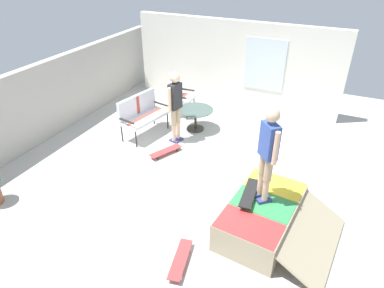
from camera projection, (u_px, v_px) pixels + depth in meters
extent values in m
cube|color=beige|center=(195.00, 175.00, 7.25)|extent=(12.00, 12.00, 0.10)
cube|color=#ADA89E|center=(44.00, 101.00, 8.20)|extent=(9.00, 0.20, 1.83)
cube|color=white|center=(234.00, 64.00, 9.73)|extent=(0.20, 6.00, 2.42)
cube|color=silver|center=(265.00, 64.00, 9.25)|extent=(0.03, 1.10, 1.40)
cube|color=tan|center=(261.00, 216.00, 5.72)|extent=(1.88, 1.20, 0.54)
cube|color=red|center=(249.00, 226.00, 5.15)|extent=(0.67, 1.04, 0.01)
cube|color=#338C4C|center=(263.00, 203.00, 5.58)|extent=(0.67, 1.04, 0.01)
cube|color=yellow|center=(275.00, 184.00, 6.02)|extent=(0.67, 1.04, 0.01)
cylinder|color=#B2B2B7|center=(236.00, 195.00, 5.81)|extent=(1.71, 0.23, 0.05)
cube|color=tan|center=(312.00, 236.00, 5.36)|extent=(1.82, 0.94, 0.45)
cylinder|color=#2D2823|center=(136.00, 139.00, 8.03)|extent=(0.04, 0.04, 0.44)
cylinder|color=#2D2823|center=(168.00, 121.00, 8.84)|extent=(0.04, 0.04, 0.44)
cylinder|color=#2D2823|center=(122.00, 134.00, 8.26)|extent=(0.04, 0.04, 0.44)
cylinder|color=#2D2823|center=(154.00, 116.00, 9.08)|extent=(0.04, 0.04, 0.44)
cube|color=silver|center=(145.00, 118.00, 8.42)|extent=(1.33, 0.78, 0.08)
cube|color=#B74738|center=(145.00, 116.00, 8.40)|extent=(1.21, 0.33, 0.00)
cube|color=silver|center=(137.00, 105.00, 8.39)|extent=(1.24, 0.31, 0.50)
cube|color=#B74738|center=(137.00, 105.00, 8.39)|extent=(0.11, 0.10, 0.46)
cube|color=#2D2823|center=(127.00, 121.00, 7.91)|extent=(0.13, 0.47, 0.04)
cube|color=#2D2823|center=(160.00, 104.00, 8.76)|extent=(0.13, 0.47, 0.04)
cylinder|color=#2D2823|center=(187.00, 112.00, 9.28)|extent=(0.04, 0.04, 0.44)
cylinder|color=#2D2823|center=(194.00, 105.00, 9.71)|extent=(0.04, 0.04, 0.44)
cylinder|color=#2D2823|center=(171.00, 110.00, 9.43)|extent=(0.04, 0.04, 0.44)
cylinder|color=#2D2823|center=(179.00, 102.00, 9.86)|extent=(0.04, 0.04, 0.44)
cube|color=silver|center=(183.00, 99.00, 9.44)|extent=(0.65, 0.59, 0.08)
cube|color=#B74738|center=(183.00, 97.00, 9.42)|extent=(0.59, 0.14, 0.00)
cube|color=silver|center=(175.00, 88.00, 9.36)|extent=(0.62, 0.12, 0.50)
cube|color=#B74738|center=(175.00, 88.00, 9.36)|extent=(0.10, 0.09, 0.46)
cube|color=#2D2823|center=(178.00, 97.00, 9.12)|extent=(0.07, 0.47, 0.04)
cube|color=#2D2823|center=(187.00, 89.00, 9.59)|extent=(0.07, 0.47, 0.04)
cylinder|color=#2D2823|center=(196.00, 120.00, 8.78)|extent=(0.06, 0.06, 0.55)
cylinder|color=#2D2823|center=(195.00, 129.00, 8.91)|extent=(0.44, 0.44, 0.03)
cylinder|color=#425651|center=(196.00, 110.00, 8.63)|extent=(0.90, 0.90, 0.02)
cube|color=navy|center=(174.00, 141.00, 8.34)|extent=(0.16, 0.26, 0.05)
cylinder|color=beige|center=(174.00, 133.00, 8.23)|extent=(0.10, 0.10, 0.41)
cylinder|color=tan|center=(173.00, 117.00, 8.02)|extent=(0.13, 0.13, 0.41)
cube|color=navy|center=(178.00, 138.00, 8.46)|extent=(0.16, 0.26, 0.05)
cylinder|color=beige|center=(178.00, 130.00, 8.34)|extent=(0.10, 0.10, 0.41)
cylinder|color=tan|center=(178.00, 115.00, 8.13)|extent=(0.13, 0.13, 0.41)
cube|color=#262628|center=(175.00, 96.00, 7.81)|extent=(0.35, 0.24, 0.61)
sphere|color=beige|center=(175.00, 77.00, 7.58)|extent=(0.23, 0.23, 0.23)
cylinder|color=beige|center=(169.00, 100.00, 7.68)|extent=(0.08, 0.08, 0.58)
cylinder|color=beige|center=(181.00, 94.00, 7.96)|extent=(0.08, 0.08, 0.58)
cube|color=navy|center=(264.00, 200.00, 5.60)|extent=(0.24, 0.25, 0.05)
cylinder|color=beige|center=(266.00, 190.00, 5.49)|extent=(0.10, 0.10, 0.39)
cylinder|color=tan|center=(268.00, 170.00, 5.29)|extent=(0.13, 0.13, 0.39)
cube|color=navy|center=(259.00, 194.00, 5.74)|extent=(0.24, 0.25, 0.05)
cylinder|color=beige|center=(261.00, 184.00, 5.63)|extent=(0.10, 0.10, 0.39)
cylinder|color=tan|center=(263.00, 164.00, 5.43)|extent=(0.13, 0.13, 0.39)
cube|color=#334C99|center=(269.00, 141.00, 5.11)|extent=(0.36, 0.35, 0.57)
sphere|color=beige|center=(273.00, 115.00, 4.89)|extent=(0.22, 0.22, 0.22)
cylinder|color=beige|center=(276.00, 149.00, 4.96)|extent=(0.08, 0.08, 0.55)
cylinder|color=beige|center=(263.00, 136.00, 5.29)|extent=(0.08, 0.08, 0.55)
cube|color=#B23838|center=(166.00, 151.00, 7.82)|extent=(0.81, 0.52, 0.02)
cylinder|color=#333333|center=(178.00, 150.00, 7.96)|extent=(0.06, 0.05, 0.06)
cylinder|color=#333333|center=(173.00, 148.00, 8.06)|extent=(0.06, 0.05, 0.06)
cylinder|color=#333333|center=(158.00, 159.00, 7.65)|extent=(0.06, 0.05, 0.06)
cylinder|color=#333333|center=(154.00, 156.00, 7.76)|extent=(0.06, 0.05, 0.06)
cube|color=#B23838|center=(180.00, 259.00, 5.17)|extent=(0.82, 0.35, 0.02)
cylinder|color=silver|center=(190.00, 249.00, 5.42)|extent=(0.06, 0.04, 0.06)
cylinder|color=silver|center=(180.00, 247.00, 5.45)|extent=(0.06, 0.04, 0.06)
cylinder|color=silver|center=(181.00, 278.00, 4.95)|extent=(0.06, 0.04, 0.06)
cylinder|color=silver|center=(170.00, 276.00, 4.98)|extent=(0.06, 0.04, 0.06)
cube|color=black|center=(249.00, 193.00, 5.66)|extent=(0.81, 0.27, 0.01)
cylinder|color=gold|center=(257.00, 187.00, 5.90)|extent=(0.06, 0.03, 0.06)
cylinder|color=gold|center=(248.00, 185.00, 5.95)|extent=(0.06, 0.03, 0.06)
cylinder|color=gold|center=(250.00, 207.00, 5.45)|extent=(0.06, 0.03, 0.06)
cylinder|color=gold|center=(241.00, 205.00, 5.50)|extent=(0.06, 0.03, 0.06)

